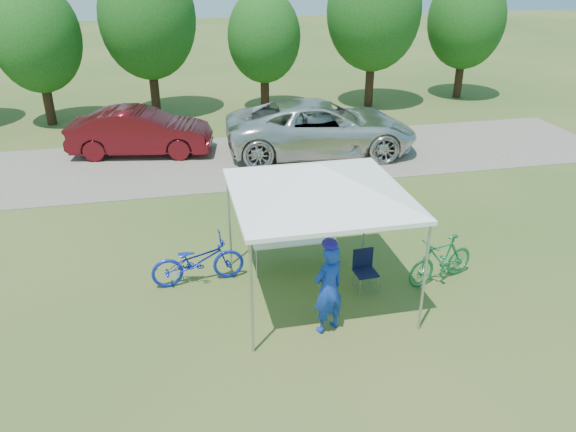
% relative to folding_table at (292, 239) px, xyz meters
% --- Properties ---
extents(ground, '(100.00, 100.00, 0.00)m').
position_rel_folding_table_xyz_m(ground, '(0.23, -1.13, -0.67)').
color(ground, '#2D5119').
rests_on(ground, ground).
extents(gravel_strip, '(24.00, 5.00, 0.02)m').
position_rel_folding_table_xyz_m(gravel_strip, '(0.23, 6.87, -0.66)').
color(gravel_strip, gray).
rests_on(gravel_strip, ground).
extents(canopy, '(4.53, 4.53, 3.00)m').
position_rel_folding_table_xyz_m(canopy, '(0.23, -1.13, 1.98)').
color(canopy, '#A5A5AA').
rests_on(canopy, ground).
extents(treeline, '(24.89, 4.28, 6.30)m').
position_rel_folding_table_xyz_m(treeline, '(-0.07, 12.91, 2.86)').
color(treeline, '#382314').
rests_on(treeline, ground).
extents(folding_table, '(1.74, 0.72, 0.71)m').
position_rel_folding_table_xyz_m(folding_table, '(0.00, 0.00, 0.00)').
color(folding_table, white).
rests_on(folding_table, ground).
extents(folding_chair, '(0.44, 0.46, 0.83)m').
position_rel_folding_table_xyz_m(folding_chair, '(1.21, -1.10, -0.19)').
color(folding_chair, black).
rests_on(folding_chair, ground).
extents(cooler, '(0.48, 0.32, 0.34)m').
position_rel_folding_table_xyz_m(cooler, '(-0.45, -0.00, 0.22)').
color(cooler, white).
rests_on(cooler, folding_table).
extents(ice_cream_cup, '(0.07, 0.07, 0.05)m').
position_rel_folding_table_xyz_m(ice_cream_cup, '(0.50, -0.05, 0.07)').
color(ice_cream_cup, yellow).
rests_on(ice_cream_cup, folding_table).
extents(cyclist, '(0.73, 0.63, 1.70)m').
position_rel_folding_table_xyz_m(cyclist, '(0.12, -2.29, 0.18)').
color(cyclist, '#1536AB').
rests_on(cyclist, ground).
extents(bike_blue, '(1.92, 0.82, 0.98)m').
position_rel_folding_table_xyz_m(bike_blue, '(-2.00, -0.20, -0.18)').
color(bike_blue, '#1428B1').
rests_on(bike_blue, ground).
extents(bike_green, '(1.69, 0.90, 0.98)m').
position_rel_folding_table_xyz_m(bike_green, '(2.82, -1.19, -0.18)').
color(bike_green, '#186E3C').
rests_on(bike_green, ground).
extents(minivan, '(6.44, 3.40, 1.73)m').
position_rel_folding_table_xyz_m(minivan, '(2.54, 7.02, 0.21)').
color(minivan, silver).
rests_on(minivan, gravel_strip).
extents(sedan, '(4.79, 2.33, 1.51)m').
position_rel_folding_table_xyz_m(sedan, '(-3.26, 8.19, 0.11)').
color(sedan, '#540E13').
rests_on(sedan, gravel_strip).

